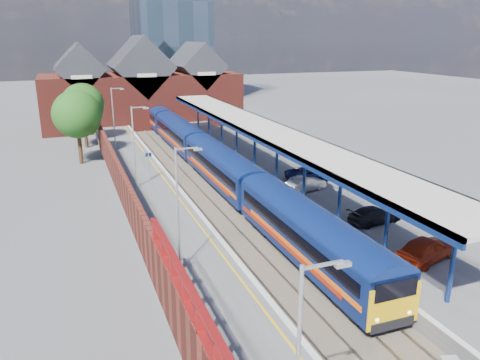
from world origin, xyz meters
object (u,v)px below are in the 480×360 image
(train, at_px, (198,147))
(lamp_post_d, at_px, (114,114))
(lamp_post_c, at_px, (135,142))
(parked_car_red, at_px, (426,249))
(platform_sign, at_px, (149,161))
(parked_car_blue, at_px, (309,174))
(parked_car_silver, at_px, (305,184))
(lamp_post_b, at_px, (180,202))
(parked_car_dark, at_px, (375,215))

(train, relative_size, lamp_post_d, 9.42)
(lamp_post_d, bearing_deg, lamp_post_c, -90.00)
(lamp_post_c, height_order, parked_car_red, lamp_post_c)
(platform_sign, xyz_separation_m, parked_car_blue, (13.48, -5.51, -1.09))
(train, bearing_deg, lamp_post_d, 136.32)
(platform_sign, bearing_deg, parked_car_silver, -34.83)
(platform_sign, xyz_separation_m, parked_car_red, (12.12, -22.03, -0.95))
(train, height_order, parked_car_silver, train)
(parked_car_red, distance_m, parked_car_silver, 13.91)
(lamp_post_c, bearing_deg, lamp_post_b, -90.00)
(lamp_post_b, distance_m, parked_car_silver, 16.70)
(train, relative_size, parked_car_blue, 15.24)
(lamp_post_b, relative_size, parked_car_blue, 1.62)
(lamp_post_c, xyz_separation_m, lamp_post_d, (0.00, 16.00, 0.00))
(lamp_post_b, xyz_separation_m, parked_car_blue, (14.85, 12.49, -3.39))
(lamp_post_b, distance_m, parked_car_dark, 14.77)
(parked_car_blue, bearing_deg, lamp_post_b, 139.41)
(platform_sign, bearing_deg, lamp_post_d, 95.56)
(lamp_post_d, height_order, parked_car_red, lamp_post_d)
(parked_car_red, bearing_deg, lamp_post_c, 16.15)
(lamp_post_b, distance_m, platform_sign, 18.20)
(parked_car_silver, distance_m, parked_car_blue, 3.18)
(lamp_post_d, xyz_separation_m, parked_car_blue, (14.85, -19.51, -3.39))
(parked_car_dark, bearing_deg, lamp_post_d, 18.43)
(lamp_post_c, relative_size, parked_car_silver, 1.80)
(train, bearing_deg, lamp_post_b, -107.78)
(platform_sign, relative_size, parked_car_silver, 0.64)
(train, distance_m, platform_sign, 9.20)
(parked_car_red, bearing_deg, parked_car_silver, -15.99)
(lamp_post_b, relative_size, lamp_post_c, 1.00)
(lamp_post_b, xyz_separation_m, lamp_post_d, (0.00, 32.00, 0.00))
(lamp_post_d, bearing_deg, parked_car_silver, -59.48)
(parked_car_dark, xyz_separation_m, parked_car_blue, (0.60, 10.59, 0.02))
(parked_car_blue, bearing_deg, parked_car_silver, 154.75)
(train, xyz_separation_m, platform_sign, (-6.49, -6.50, 0.57))
(lamp_post_c, relative_size, platform_sign, 2.80)
(lamp_post_c, distance_m, lamp_post_d, 16.00)
(lamp_post_c, relative_size, parked_car_blue, 1.62)
(lamp_post_b, bearing_deg, parked_car_dark, 7.59)
(lamp_post_b, relative_size, parked_car_dark, 1.73)
(train, height_order, parked_car_red, train)
(lamp_post_d, distance_m, parked_car_dark, 33.48)
(parked_car_dark, relative_size, parked_car_blue, 0.93)
(train, relative_size, parked_car_silver, 16.96)
(train, bearing_deg, platform_sign, -134.98)
(parked_car_dark, bearing_deg, parked_car_red, 165.76)
(lamp_post_b, distance_m, parked_car_blue, 19.70)
(lamp_post_d, bearing_deg, lamp_post_b, -90.00)
(platform_sign, xyz_separation_m, parked_car_dark, (12.88, -16.10, -1.10))
(lamp_post_b, bearing_deg, lamp_post_c, 90.00)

